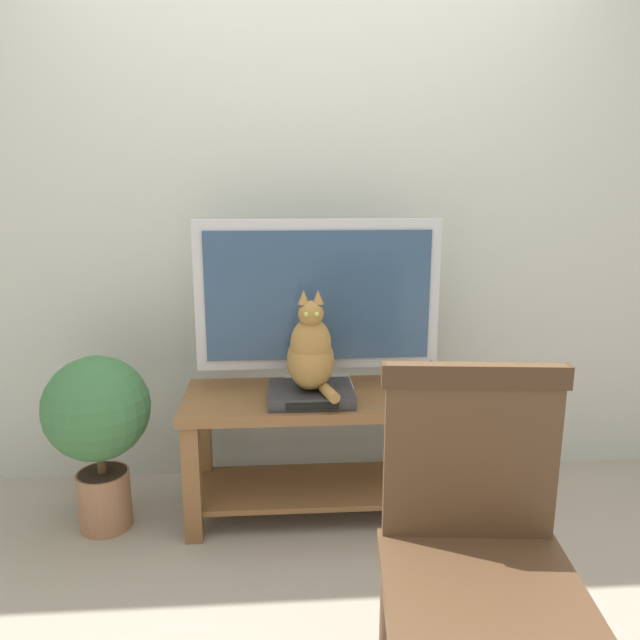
% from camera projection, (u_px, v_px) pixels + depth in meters
% --- Properties ---
extents(ground_plane, '(12.00, 12.00, 0.00)m').
position_uv_depth(ground_plane, '(324.00, 593.00, 2.15)').
color(ground_plane, gray).
extents(back_wall, '(7.00, 0.12, 2.80)m').
position_uv_depth(back_wall, '(308.00, 188.00, 2.80)').
color(back_wall, '#B7BCB2').
rests_on(back_wall, ground).
extents(tv_stand, '(1.14, 0.47, 0.55)m').
position_uv_depth(tv_stand, '(319.00, 433.00, 2.60)').
color(tv_stand, brown).
rests_on(tv_stand, ground).
extents(tv, '(1.03, 0.20, 0.73)m').
position_uv_depth(tv, '(318.00, 299.00, 2.54)').
color(tv, '#B7B7BC').
rests_on(tv, tv_stand).
extents(media_box, '(0.35, 0.28, 0.05)m').
position_uv_depth(media_box, '(311.00, 394.00, 2.48)').
color(media_box, '#2D2D30').
rests_on(media_box, tv_stand).
extents(cat, '(0.20, 0.32, 0.42)m').
position_uv_depth(cat, '(311.00, 353.00, 2.43)').
color(cat, olive).
rests_on(cat, media_box).
extents(wooden_chair, '(0.52, 0.52, 0.99)m').
position_uv_depth(wooden_chair, '(477.00, 539.00, 1.48)').
color(wooden_chair, '#513823').
rests_on(wooden_chair, ground).
extents(book_stack, '(0.20, 0.18, 0.05)m').
position_uv_depth(book_stack, '(422.00, 388.00, 2.56)').
color(book_stack, '#2D2D33').
rests_on(book_stack, tv_stand).
extents(potted_plant, '(0.43, 0.43, 0.75)m').
position_uv_depth(potted_plant, '(98.00, 421.00, 2.45)').
color(potted_plant, '#9E6B4C').
rests_on(potted_plant, ground).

